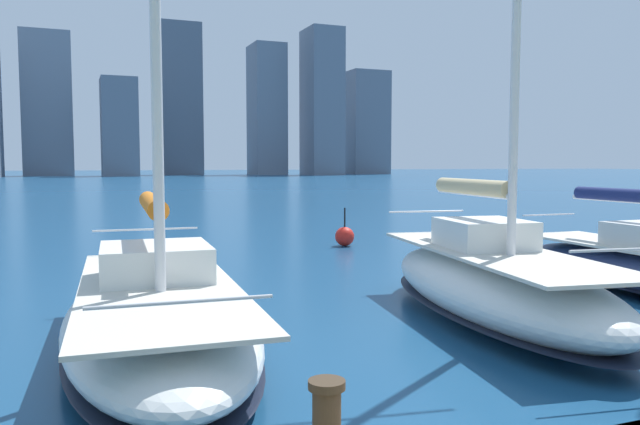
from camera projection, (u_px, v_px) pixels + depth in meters
name	position (u px, v px, depth m)	size (l,w,h in m)	color
city_skyline	(96.00, 105.00, 151.51)	(163.64, 23.92, 48.15)	slate
sailboat_tan	(494.00, 281.00, 11.85)	(3.71, 7.91, 11.41)	white
sailboat_orange	(158.00, 313.00, 9.76)	(3.31, 8.14, 10.93)	white
channel_buoy	(345.00, 236.00, 22.69)	(0.70, 0.70, 1.40)	red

